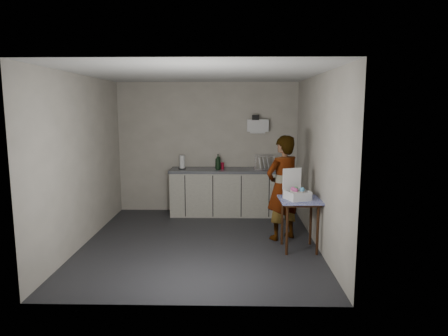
{
  "coord_description": "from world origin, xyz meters",
  "views": [
    {
      "loc": [
        0.5,
        -6.01,
        2.12
      ],
      "look_at": [
        0.36,
        0.45,
        1.12
      ],
      "focal_mm": 32.0,
      "sensor_mm": 36.0,
      "label": 1
    }
  ],
  "objects_px": {
    "kitchen_counter": "(227,193)",
    "soda_can": "(222,166)",
    "dark_bottle": "(218,163)",
    "standing_man": "(283,188)",
    "soap_bottle": "(218,162)",
    "paper_towel": "(182,162)",
    "dish_rack": "(264,166)",
    "side_table": "(300,206)",
    "bakery_box": "(297,193)"
  },
  "relations": [
    {
      "from": "standing_man",
      "to": "paper_towel",
      "type": "distance_m",
      "value": 2.32
    },
    {
      "from": "standing_man",
      "to": "soap_bottle",
      "type": "bearing_deg",
      "value": -83.94
    },
    {
      "from": "kitchen_counter",
      "to": "soda_can",
      "type": "distance_m",
      "value": 0.56
    },
    {
      "from": "standing_man",
      "to": "paper_towel",
      "type": "height_order",
      "value": "standing_man"
    },
    {
      "from": "soda_can",
      "to": "paper_towel",
      "type": "distance_m",
      "value": 0.79
    },
    {
      "from": "soap_bottle",
      "to": "soda_can",
      "type": "relative_size",
      "value": 2.29
    },
    {
      "from": "dark_bottle",
      "to": "bakery_box",
      "type": "relative_size",
      "value": 0.55
    },
    {
      "from": "soda_can",
      "to": "dark_bottle",
      "type": "bearing_deg",
      "value": 166.71
    },
    {
      "from": "soda_can",
      "to": "dark_bottle",
      "type": "height_order",
      "value": "dark_bottle"
    },
    {
      "from": "side_table",
      "to": "dish_rack",
      "type": "xyz_separation_m",
      "value": [
        -0.38,
        1.94,
        0.3
      ]
    },
    {
      "from": "kitchen_counter",
      "to": "dish_rack",
      "type": "distance_m",
      "value": 0.9
    },
    {
      "from": "standing_man",
      "to": "paper_towel",
      "type": "relative_size",
      "value": 6.21
    },
    {
      "from": "side_table",
      "to": "soda_can",
      "type": "height_order",
      "value": "soda_can"
    },
    {
      "from": "standing_man",
      "to": "bakery_box",
      "type": "relative_size",
      "value": 3.81
    },
    {
      "from": "dish_rack",
      "to": "side_table",
      "type": "bearing_deg",
      "value": -78.92
    },
    {
      "from": "kitchen_counter",
      "to": "dark_bottle",
      "type": "xyz_separation_m",
      "value": [
        -0.17,
        -0.0,
        0.6
      ]
    },
    {
      "from": "standing_man",
      "to": "soda_can",
      "type": "distance_m",
      "value": 1.76
    },
    {
      "from": "dark_bottle",
      "to": "dish_rack",
      "type": "relative_size",
      "value": 0.61
    },
    {
      "from": "soda_can",
      "to": "dark_bottle",
      "type": "relative_size",
      "value": 0.55
    },
    {
      "from": "standing_man",
      "to": "soda_can",
      "type": "relative_size",
      "value": 12.68
    },
    {
      "from": "standing_man",
      "to": "side_table",
      "type": "bearing_deg",
      "value": 79.91
    },
    {
      "from": "kitchen_counter",
      "to": "side_table",
      "type": "xyz_separation_m",
      "value": [
        1.1,
        -1.96,
        0.25
      ]
    },
    {
      "from": "side_table",
      "to": "dish_rack",
      "type": "relative_size",
      "value": 1.96
    },
    {
      "from": "soda_can",
      "to": "bakery_box",
      "type": "xyz_separation_m",
      "value": [
        1.14,
        -1.94,
        -0.1
      ]
    },
    {
      "from": "standing_man",
      "to": "dish_rack",
      "type": "xyz_separation_m",
      "value": [
        -0.18,
        1.44,
        0.13
      ]
    },
    {
      "from": "soda_can",
      "to": "dark_bottle",
      "type": "distance_m",
      "value": 0.1
    },
    {
      "from": "standing_man",
      "to": "soap_bottle",
      "type": "xyz_separation_m",
      "value": [
        -1.08,
        1.38,
        0.22
      ]
    },
    {
      "from": "soap_bottle",
      "to": "bakery_box",
      "type": "relative_size",
      "value": 0.69
    },
    {
      "from": "dish_rack",
      "to": "kitchen_counter",
      "type": "bearing_deg",
      "value": 178.5
    },
    {
      "from": "standing_man",
      "to": "soap_bottle",
      "type": "distance_m",
      "value": 1.77
    },
    {
      "from": "kitchen_counter",
      "to": "soda_can",
      "type": "relative_size",
      "value": 16.94
    },
    {
      "from": "paper_towel",
      "to": "bakery_box",
      "type": "xyz_separation_m",
      "value": [
        1.93,
        -1.96,
        -0.17
      ]
    },
    {
      "from": "kitchen_counter",
      "to": "side_table",
      "type": "height_order",
      "value": "kitchen_counter"
    },
    {
      "from": "dark_bottle",
      "to": "side_table",
      "type": "bearing_deg",
      "value": -56.94
    },
    {
      "from": "standing_man",
      "to": "dish_rack",
      "type": "relative_size",
      "value": 4.25
    },
    {
      "from": "standing_man",
      "to": "soap_bottle",
      "type": "relative_size",
      "value": 5.54
    },
    {
      "from": "side_table",
      "to": "soap_bottle",
      "type": "relative_size",
      "value": 2.56
    },
    {
      "from": "standing_man",
      "to": "soap_bottle",
      "type": "height_order",
      "value": "standing_man"
    },
    {
      "from": "kitchen_counter",
      "to": "paper_towel",
      "type": "distance_m",
      "value": 1.08
    },
    {
      "from": "kitchen_counter",
      "to": "dish_rack",
      "type": "xyz_separation_m",
      "value": [
        0.72,
        -0.02,
        0.55
      ]
    },
    {
      "from": "standing_man",
      "to": "bakery_box",
      "type": "xyz_separation_m",
      "value": [
        0.14,
        -0.5,
        0.03
      ]
    },
    {
      "from": "side_table",
      "to": "paper_towel",
      "type": "relative_size",
      "value": 2.86
    },
    {
      "from": "standing_man",
      "to": "kitchen_counter",
      "type": "bearing_deg",
      "value": -90.33
    },
    {
      "from": "side_table",
      "to": "soda_can",
      "type": "distance_m",
      "value": 2.3
    },
    {
      "from": "paper_towel",
      "to": "bakery_box",
      "type": "relative_size",
      "value": 0.61
    },
    {
      "from": "paper_towel",
      "to": "dish_rack",
      "type": "xyz_separation_m",
      "value": [
        1.61,
        -0.02,
        -0.07
      ]
    },
    {
      "from": "kitchen_counter",
      "to": "soap_bottle",
      "type": "relative_size",
      "value": 7.41
    },
    {
      "from": "soap_bottle",
      "to": "bakery_box",
      "type": "distance_m",
      "value": 2.25
    },
    {
      "from": "kitchen_counter",
      "to": "soap_bottle",
      "type": "bearing_deg",
      "value": -155.14
    },
    {
      "from": "standing_man",
      "to": "paper_towel",
      "type": "bearing_deg",
      "value": -71.31
    }
  ]
}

